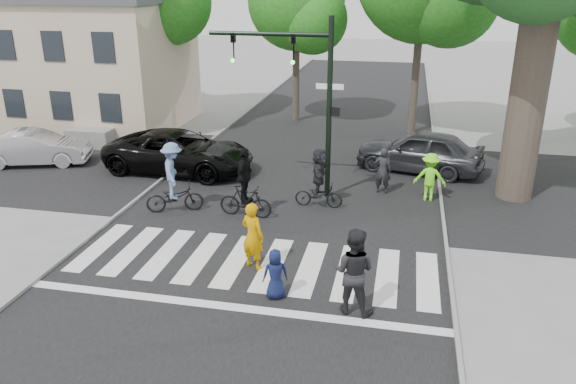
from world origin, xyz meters
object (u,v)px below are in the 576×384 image
pedestrian_woman (253,236)px  cyclist_left (174,182)px  cyclist_right (319,181)px  pedestrian_child (275,274)px  traffic_signal (304,82)px  car_suv (180,152)px  pedestrian_adult (353,271)px  cyclist_mid (245,189)px  car_grey (420,151)px  car_silver (35,148)px

pedestrian_woman → cyclist_left: 4.66m
cyclist_right → pedestrian_child: bearing=-91.0°
traffic_signal → car_suv: bearing=163.9°
traffic_signal → pedestrian_adult: traffic_signal is taller
cyclist_left → cyclist_right: cyclist_left is taller
cyclist_right → cyclist_left: bearing=-163.1°
cyclist_mid → pedestrian_adult: bearing=-50.7°
cyclist_left → pedestrian_adult: bearing=-36.8°
cyclist_left → cyclist_right: 4.67m
traffic_signal → car_suv: (-5.13, 1.48, -3.11)m
pedestrian_woman → cyclist_left: size_ratio=0.79×
car_grey → cyclist_right: bearing=-23.1°
traffic_signal → car_grey: traffic_signal is taller
traffic_signal → cyclist_left: traffic_signal is taller
pedestrian_child → cyclist_right: size_ratio=0.62×
cyclist_mid → car_suv: (-3.71, 3.74, -0.13)m
cyclist_left → cyclist_mid: 2.34m
traffic_signal → car_silver: (-11.16, 1.09, -3.21)m
pedestrian_child → cyclist_right: 5.79m
cyclist_left → traffic_signal: bearing=31.9°
car_grey → pedestrian_child: bearing=-5.0°
traffic_signal → pedestrian_woman: traffic_signal is taller
pedestrian_child → car_grey: 10.74m
pedestrian_child → car_suv: size_ratio=0.22×
traffic_signal → cyclist_mid: size_ratio=2.67×
traffic_signal → car_silver: traffic_signal is taller
traffic_signal → car_silver: bearing=174.4°
pedestrian_adult → car_silver: 15.80m
cyclist_right → car_grey: size_ratio=0.41×
pedestrian_adult → cyclist_mid: 6.07m
car_silver → car_suv: bearing=-104.0°
pedestrian_child → cyclist_mid: bearing=-87.7°
traffic_signal → cyclist_left: 5.30m
car_silver → car_grey: 15.29m
traffic_signal → car_suv: 6.18m
car_silver → car_grey: bearing=-98.9°
cyclist_right → car_grey: cyclist_right is taller
car_suv → car_grey: size_ratio=1.18×
pedestrian_child → pedestrian_woman: bearing=-77.3°
car_grey → pedestrian_adult: bearing=4.9°
pedestrian_adult → car_grey: 10.51m
cyclist_left → cyclist_right: bearing=16.9°
car_silver → pedestrian_adult: bearing=-138.4°
pedestrian_woman → car_grey: (4.25, 8.89, -0.09)m
pedestrian_woman → cyclist_mid: size_ratio=0.81×
cyclist_right → pedestrian_adult: bearing=-74.0°
pedestrian_adult → traffic_signal: bearing=-60.6°
pedestrian_woman → cyclist_left: cyclist_left is taller
pedestrian_child → car_silver: size_ratio=0.29×
pedestrian_child → pedestrian_adult: 1.88m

